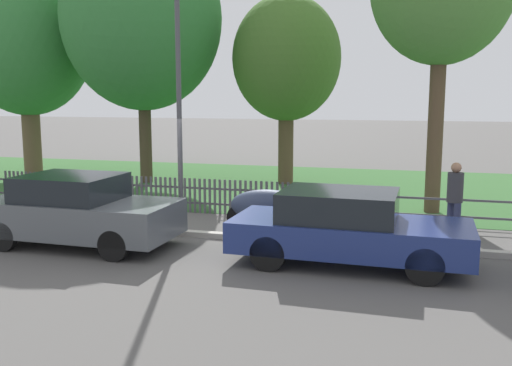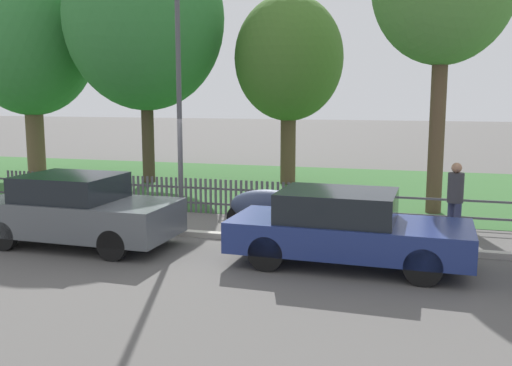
{
  "view_description": "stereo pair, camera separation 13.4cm",
  "coord_description": "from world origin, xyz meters",
  "px_view_note": "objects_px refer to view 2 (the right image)",
  "views": [
    {
      "loc": [
        5.68,
        -11.05,
        3.0
      ],
      "look_at": [
        2.41,
        0.86,
        1.1
      ],
      "focal_mm": 40.0,
      "sensor_mm": 36.0,
      "label": 1
    },
    {
      "loc": [
        5.81,
        -11.02,
        3.0
      ],
      "look_at": [
        2.41,
        0.86,
        1.1
      ],
      "focal_mm": 40.0,
      "sensor_mm": 36.0,
      "label": 2
    }
  ],
  "objects_px": {
    "street_lamp": "(176,45)",
    "parked_car_red_compact": "(346,228)",
    "tree_nearest_kerb": "(30,42)",
    "pedestrian_near_fence": "(455,196)",
    "covered_motorcycle": "(272,207)",
    "parked_car_navy_estate": "(78,210)",
    "tree_behind_motorcycle": "(145,19)",
    "tree_mid_park": "(289,59)"
  },
  "relations": [
    {
      "from": "parked_car_red_compact",
      "to": "covered_motorcycle",
      "type": "height_order",
      "value": "parked_car_red_compact"
    },
    {
      "from": "tree_behind_motorcycle",
      "to": "pedestrian_near_fence",
      "type": "bearing_deg",
      "value": -29.44
    },
    {
      "from": "tree_behind_motorcycle",
      "to": "pedestrian_near_fence",
      "type": "distance_m",
      "value": 12.17
    },
    {
      "from": "parked_car_navy_estate",
      "to": "tree_nearest_kerb",
      "type": "relative_size",
      "value": 0.51
    },
    {
      "from": "parked_car_red_compact",
      "to": "covered_motorcycle",
      "type": "bearing_deg",
      "value": 136.92
    },
    {
      "from": "tree_nearest_kerb",
      "to": "street_lamp",
      "type": "height_order",
      "value": "tree_nearest_kerb"
    },
    {
      "from": "parked_car_red_compact",
      "to": "tree_behind_motorcycle",
      "type": "distance_m",
      "value": 12.22
    },
    {
      "from": "parked_car_red_compact",
      "to": "street_lamp",
      "type": "height_order",
      "value": "street_lamp"
    },
    {
      "from": "tree_nearest_kerb",
      "to": "street_lamp",
      "type": "bearing_deg",
      "value": -37.98
    },
    {
      "from": "tree_mid_park",
      "to": "pedestrian_near_fence",
      "type": "distance_m",
      "value": 8.92
    },
    {
      "from": "tree_nearest_kerb",
      "to": "street_lamp",
      "type": "distance_m",
      "value": 11.32
    },
    {
      "from": "parked_car_navy_estate",
      "to": "covered_motorcycle",
      "type": "relative_size",
      "value": 1.98
    },
    {
      "from": "tree_behind_motorcycle",
      "to": "street_lamp",
      "type": "height_order",
      "value": "tree_behind_motorcycle"
    },
    {
      "from": "covered_motorcycle",
      "to": "tree_behind_motorcycle",
      "type": "xyz_separation_m",
      "value": [
        -6.02,
        6.22,
        4.93
      ]
    },
    {
      "from": "parked_car_navy_estate",
      "to": "tree_behind_motorcycle",
      "type": "xyz_separation_m",
      "value": [
        -2.48,
        8.11,
        4.83
      ]
    },
    {
      "from": "tree_nearest_kerb",
      "to": "pedestrian_near_fence",
      "type": "distance_m",
      "value": 16.39
    },
    {
      "from": "tree_mid_park",
      "to": "street_lamp",
      "type": "distance_m",
      "value": 7.56
    },
    {
      "from": "tree_nearest_kerb",
      "to": "tree_mid_park",
      "type": "xyz_separation_m",
      "value": [
        9.65,
        0.57,
        -0.76
      ]
    },
    {
      "from": "parked_car_red_compact",
      "to": "tree_nearest_kerb",
      "type": "bearing_deg",
      "value": 148.01
    },
    {
      "from": "covered_motorcycle",
      "to": "pedestrian_near_fence",
      "type": "xyz_separation_m",
      "value": [
        3.78,
        0.68,
        0.3
      ]
    },
    {
      "from": "covered_motorcycle",
      "to": "tree_mid_park",
      "type": "relative_size",
      "value": 0.31
    },
    {
      "from": "parked_car_navy_estate",
      "to": "covered_motorcycle",
      "type": "xyz_separation_m",
      "value": [
        3.54,
        1.89,
        -0.1
      ]
    },
    {
      "from": "tree_mid_park",
      "to": "parked_car_red_compact",
      "type": "bearing_deg",
      "value": -71.1
    },
    {
      "from": "covered_motorcycle",
      "to": "parked_car_red_compact",
      "type": "bearing_deg",
      "value": -41.49
    },
    {
      "from": "parked_car_red_compact",
      "to": "tree_nearest_kerb",
      "type": "height_order",
      "value": "tree_nearest_kerb"
    },
    {
      "from": "covered_motorcycle",
      "to": "street_lamp",
      "type": "height_order",
      "value": "street_lamp"
    },
    {
      "from": "tree_mid_park",
      "to": "pedestrian_near_fence",
      "type": "bearing_deg",
      "value": -52.35
    },
    {
      "from": "tree_nearest_kerb",
      "to": "pedestrian_near_fence",
      "type": "bearing_deg",
      "value": -22.16
    },
    {
      "from": "covered_motorcycle",
      "to": "tree_nearest_kerb",
      "type": "distance_m",
      "value": 13.52
    },
    {
      "from": "parked_car_red_compact",
      "to": "tree_nearest_kerb",
      "type": "distance_m",
      "value": 15.89
    },
    {
      "from": "covered_motorcycle",
      "to": "street_lamp",
      "type": "xyz_separation_m",
      "value": [
        -2.04,
        -0.27,
        3.44
      ]
    },
    {
      "from": "street_lamp",
      "to": "parked_car_red_compact",
      "type": "bearing_deg",
      "value": -21.64
    },
    {
      "from": "covered_motorcycle",
      "to": "tree_nearest_kerb",
      "type": "height_order",
      "value": "tree_nearest_kerb"
    },
    {
      "from": "covered_motorcycle",
      "to": "parked_car_navy_estate",
      "type": "bearing_deg",
      "value": -148.68
    },
    {
      "from": "street_lamp",
      "to": "covered_motorcycle",
      "type": "bearing_deg",
      "value": 7.48
    },
    {
      "from": "tree_behind_motorcycle",
      "to": "street_lamp",
      "type": "distance_m",
      "value": 7.75
    },
    {
      "from": "parked_car_red_compact",
      "to": "covered_motorcycle",
      "type": "xyz_separation_m",
      "value": [
        -1.81,
        1.8,
        -0.06
      ]
    },
    {
      "from": "covered_motorcycle",
      "to": "street_lamp",
      "type": "distance_m",
      "value": 4.01
    },
    {
      "from": "covered_motorcycle",
      "to": "street_lamp",
      "type": "relative_size",
      "value": 0.3
    },
    {
      "from": "parked_car_red_compact",
      "to": "tree_mid_park",
      "type": "height_order",
      "value": "tree_mid_park"
    },
    {
      "from": "tree_behind_motorcycle",
      "to": "street_lamp",
      "type": "relative_size",
      "value": 1.31
    },
    {
      "from": "covered_motorcycle",
      "to": "pedestrian_near_fence",
      "type": "relative_size",
      "value": 1.22
    }
  ]
}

